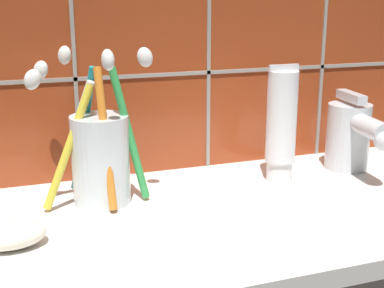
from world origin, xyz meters
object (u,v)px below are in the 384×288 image
object	(u,v)px
toothpaste_tube	(281,124)
soap_bar	(10,235)
toothbrush_cup	(99,153)
sink_faucet	(352,134)

from	to	relation	value
toothpaste_tube	soap_bar	world-z (taller)	toothpaste_tube
toothbrush_cup	soap_bar	size ratio (longest dim) A/B	2.70
toothbrush_cup	sink_faucet	bearing A→B (deg)	0.14
soap_bar	toothbrush_cup	bearing A→B (deg)	40.24
toothbrush_cup	toothpaste_tube	world-z (taller)	toothbrush_cup
toothpaste_tube	soap_bar	size ratio (longest dim) A/B	2.23
sink_faucet	toothpaste_tube	bearing A→B (deg)	-82.20
toothbrush_cup	sink_faucet	xyz separation A→B (cm)	(34.32, 0.08, -0.80)
toothpaste_tube	sink_faucet	distance (cm)	11.21
soap_bar	toothpaste_tube	bearing A→B (deg)	14.34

